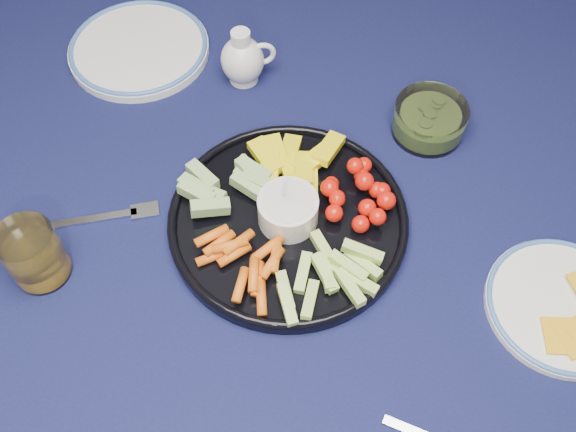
% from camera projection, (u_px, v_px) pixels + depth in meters
% --- Properties ---
extents(dining_table, '(1.67, 1.07, 0.75)m').
position_uv_depth(dining_table, '(334.00, 210.00, 0.98)').
color(dining_table, '#463017').
rests_on(dining_table, ground).
extents(crudite_platter, '(0.32, 0.32, 0.10)m').
position_uv_depth(crudite_platter, '(286.00, 217.00, 0.85)').
color(crudite_platter, black).
rests_on(crudite_platter, dining_table).
extents(creamer_pitcher, '(0.08, 0.07, 0.09)m').
position_uv_depth(creamer_pitcher, '(243.00, 59.00, 0.98)').
color(creamer_pitcher, white).
rests_on(creamer_pitcher, dining_table).
extents(pickle_bowl, '(0.11, 0.11, 0.05)m').
position_uv_depth(pickle_bowl, '(429.00, 121.00, 0.93)').
color(pickle_bowl, silver).
rests_on(pickle_bowl, dining_table).
extents(cheese_plate, '(0.19, 0.19, 0.02)m').
position_uv_depth(cheese_plate, '(563.00, 305.00, 0.79)').
color(cheese_plate, white).
rests_on(cheese_plate, dining_table).
extents(juice_tumbler, '(0.07, 0.07, 0.09)m').
position_uv_depth(juice_tumbler, '(35.00, 256.00, 0.79)').
color(juice_tumbler, silver).
rests_on(juice_tumbler, dining_table).
extents(fork_left, '(0.18, 0.08, 0.00)m').
position_uv_depth(fork_left, '(104.00, 218.00, 0.87)').
color(fork_left, silver).
rests_on(fork_left, dining_table).
extents(side_plate_extra, '(0.23, 0.23, 0.02)m').
position_uv_depth(side_plate_extra, '(139.00, 48.00, 1.04)').
color(side_plate_extra, white).
rests_on(side_plate_extra, dining_table).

